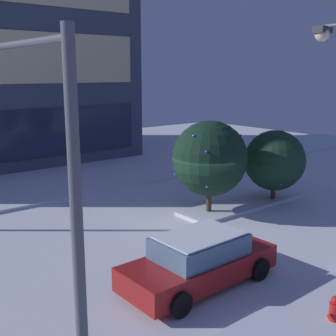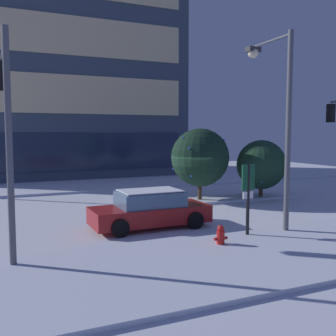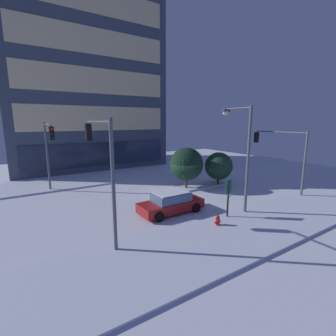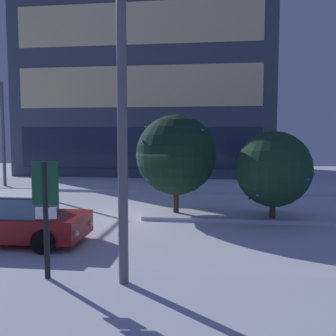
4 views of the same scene
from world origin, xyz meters
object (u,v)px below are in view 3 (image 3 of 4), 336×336
at_px(decorated_tree_left_of_median, 219,166).
at_px(street_lamp_arched, 241,144).
at_px(car_near, 171,203).
at_px(parking_info_sign, 228,194).
at_px(traffic_light_corner_near_right, 281,148).
at_px(fire_hydrant, 218,221).
at_px(traffic_light_corner_near_left, 101,157).
at_px(decorated_tree_median, 187,164).
at_px(traffic_light_corner_far_left, 49,145).

bearing_deg(decorated_tree_left_of_median, street_lamp_arched, -123.13).
distance_m(car_near, decorated_tree_left_of_median, 9.09).
distance_m(car_near, parking_info_sign, 3.98).
xyz_separation_m(traffic_light_corner_near_right, parking_info_sign, (-8.80, -2.15, -2.30)).
distance_m(fire_hydrant, decorated_tree_left_of_median, 10.31).
bearing_deg(traffic_light_corner_near_right, car_near, 86.32).
bearing_deg(traffic_light_corner_near_left, street_lamp_arched, -95.38).
distance_m(street_lamp_arched, decorated_tree_left_of_median, 7.71).
bearing_deg(traffic_light_corner_near_left, traffic_light_corner_near_right, -87.93).
bearing_deg(parking_info_sign, traffic_light_corner_near_right, -81.90).
xyz_separation_m(fire_hydrant, decorated_tree_left_of_median, (7.10, 7.31, 1.58)).
bearing_deg(traffic_light_corner_near_left, decorated_tree_median, -59.89).
bearing_deg(decorated_tree_left_of_median, traffic_light_corner_near_left, -159.03).
distance_m(car_near, fire_hydrant, 3.70).
height_order(traffic_light_corner_near_right, decorated_tree_median, traffic_light_corner_near_right).
bearing_deg(traffic_light_corner_near_left, parking_info_sign, -101.36).
xyz_separation_m(decorated_tree_median, decorated_tree_left_of_median, (3.63, -0.52, -0.46)).
distance_m(street_lamp_arched, decorated_tree_median, 6.95).
bearing_deg(traffic_light_corner_far_left, parking_info_sign, 37.46).
xyz_separation_m(car_near, traffic_light_corner_far_left, (-6.44, 8.88, 3.68)).
distance_m(traffic_light_corner_near_left, street_lamp_arched, 9.47).
xyz_separation_m(traffic_light_corner_near_left, fire_hydrant, (6.24, -2.20, -4.16)).
bearing_deg(street_lamp_arched, traffic_light_corner_far_left, 45.49).
distance_m(traffic_light_corner_far_left, traffic_light_corner_near_left, 10.29).
xyz_separation_m(car_near, traffic_light_corner_near_left, (-5.16, -1.33, 3.81)).
relative_size(parking_info_sign, decorated_tree_left_of_median, 0.79).
distance_m(traffic_light_corner_far_left, decorated_tree_median, 12.07).
relative_size(traffic_light_corner_far_left, traffic_light_corner_near_left, 0.96).
relative_size(street_lamp_arched, parking_info_sign, 2.80).
xyz_separation_m(car_near, decorated_tree_median, (4.55, 4.30, 1.70)).
distance_m(traffic_light_corner_far_left, decorated_tree_left_of_median, 15.67).
xyz_separation_m(car_near, fire_hydrant, (1.08, -3.53, -0.35)).
height_order(street_lamp_arched, decorated_tree_left_of_median, street_lamp_arched).
relative_size(fire_hydrant, decorated_tree_left_of_median, 0.23).
distance_m(traffic_light_corner_far_left, street_lamp_arched, 15.42).
distance_m(decorated_tree_median, decorated_tree_left_of_median, 3.69).
bearing_deg(decorated_tree_median, parking_info_sign, -105.40).
distance_m(traffic_light_corner_far_left, fire_hydrant, 15.05).
height_order(car_near, street_lamp_arched, street_lamp_arched).
xyz_separation_m(street_lamp_arched, fire_hydrant, (-3.19, -1.31, -4.45)).
height_order(decorated_tree_median, decorated_tree_left_of_median, decorated_tree_median).
bearing_deg(car_near, street_lamp_arched, -28.24).
bearing_deg(car_near, decorated_tree_median, 42.59).
xyz_separation_m(parking_info_sign, decorated_tree_median, (1.98, 7.18, 0.73)).
relative_size(traffic_light_corner_near_left, parking_info_sign, 2.48).
xyz_separation_m(traffic_light_corner_near_right, traffic_light_corner_near_left, (-16.53, -0.60, 0.54)).
xyz_separation_m(traffic_light_corner_far_left, street_lamp_arched, (10.70, -11.09, 0.42)).
height_order(traffic_light_corner_near_left, parking_info_sign, traffic_light_corner_near_left).
bearing_deg(car_near, traffic_light_corner_far_left, 125.18).
bearing_deg(traffic_light_corner_near_right, parking_info_sign, 103.73).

